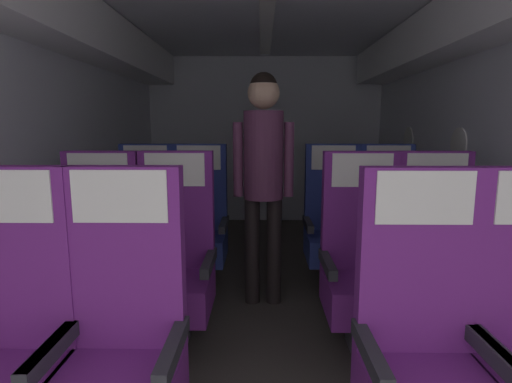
{
  "coord_description": "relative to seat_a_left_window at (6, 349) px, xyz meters",
  "views": [
    {
      "loc": [
        -0.04,
        0.09,
        1.3
      ],
      "look_at": [
        -0.08,
        2.89,
        0.85
      ],
      "focal_mm": 28.38,
      "sensor_mm": 36.0,
      "label": 1
    }
  ],
  "objects": [
    {
      "name": "ground",
      "position": [
        1.0,
        1.32,
        -0.48
      ],
      "size": [
        3.36,
        6.0,
        0.02
      ],
      "primitive_type": "cube",
      "color": "#3D3833"
    },
    {
      "name": "fuselage_shell",
      "position": [
        1.0,
        1.56,
        1.14
      ],
      "size": [
        3.24,
        5.65,
        2.26
      ],
      "color": "silver",
      "rests_on": "ground"
    },
    {
      "name": "seat_a_left_window",
      "position": [
        0.0,
        0.0,
        0.0
      ],
      "size": [
        0.48,
        0.47,
        1.15
      ],
      "color": "#38383D",
      "rests_on": "ground"
    },
    {
      "name": "seat_a_left_aisle",
      "position": [
        0.43,
        0.01,
        0.0
      ],
      "size": [
        0.48,
        0.47,
        1.15
      ],
      "color": "#38383D",
      "rests_on": "ground"
    },
    {
      "name": "seat_a_right_window",
      "position": [
        1.56,
        -0.01,
        0.0
      ],
      "size": [
        0.48,
        0.47,
        1.15
      ],
      "color": "#38383D",
      "rests_on": "ground"
    },
    {
      "name": "seat_b_left_window",
      "position": [
        -0.02,
        0.92,
        0.0
      ],
      "size": [
        0.48,
        0.47,
        1.15
      ],
      "color": "#38383D",
      "rests_on": "ground"
    },
    {
      "name": "seat_b_left_aisle",
      "position": [
        0.44,
        0.93,
        0.0
      ],
      "size": [
        0.48,
        0.47,
        1.15
      ],
      "color": "#38383D",
      "rests_on": "ground"
    },
    {
      "name": "seat_b_right_aisle",
      "position": [
        2.01,
        0.94,
        0.0
      ],
      "size": [
        0.48,
        0.47,
        1.15
      ],
      "color": "#38383D",
      "rests_on": "ground"
    },
    {
      "name": "seat_b_right_window",
      "position": [
        1.56,
        0.92,
        0.0
      ],
      "size": [
        0.48,
        0.47,
        1.15
      ],
      "color": "#38383D",
      "rests_on": "ground"
    },
    {
      "name": "seat_c_left_window",
      "position": [
        -0.0,
        1.87,
        0.0
      ],
      "size": [
        0.48,
        0.47,
        1.15
      ],
      "color": "#38383D",
      "rests_on": "ground"
    },
    {
      "name": "seat_c_left_aisle",
      "position": [
        0.44,
        1.86,
        0.0
      ],
      "size": [
        0.48,
        0.47,
        1.15
      ],
      "color": "#38383D",
      "rests_on": "ground"
    },
    {
      "name": "seat_c_right_aisle",
      "position": [
        2.01,
        1.87,
        0.0
      ],
      "size": [
        0.48,
        0.47,
        1.15
      ],
      "color": "#38383D",
      "rests_on": "ground"
    },
    {
      "name": "seat_c_right_window",
      "position": [
        1.56,
        1.88,
        0.0
      ],
      "size": [
        0.48,
        0.47,
        1.15
      ],
      "color": "#38383D",
      "rests_on": "ground"
    },
    {
      "name": "flight_attendant",
      "position": [
        0.98,
        1.46,
        0.56
      ],
      "size": [
        0.43,
        0.28,
        1.66
      ],
      "rotation": [
        0.0,
        0.0,
        3.1
      ],
      "color": "black",
      "rests_on": "ground"
    }
  ]
}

